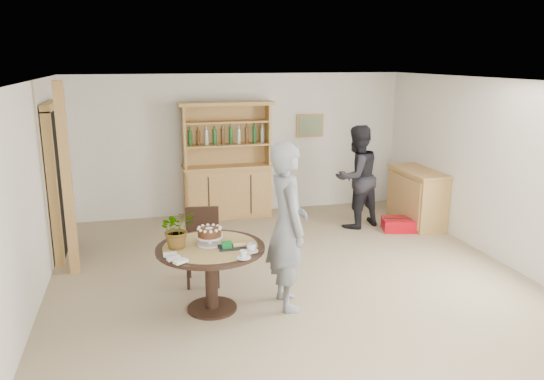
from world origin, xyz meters
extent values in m
plane|color=tan|center=(0.00, 0.00, 0.00)|extent=(7.00, 7.00, 0.00)
cube|color=white|center=(0.00, 3.50, 1.25)|extent=(6.00, 0.04, 2.50)
cube|color=white|center=(0.00, -3.50, 1.25)|extent=(6.00, 0.04, 2.50)
cube|color=white|center=(-3.00, 0.00, 1.25)|extent=(0.04, 7.00, 2.50)
cube|color=white|center=(3.00, 0.00, 1.25)|extent=(0.04, 7.00, 2.50)
cube|color=white|center=(0.00, 0.00, 2.50)|extent=(6.00, 7.00, 0.04)
cube|color=tan|center=(1.30, 3.47, 1.55)|extent=(0.52, 0.03, 0.42)
cube|color=#59724C|center=(1.30, 3.45, 1.55)|extent=(0.44, 0.02, 0.34)
cube|color=black|center=(-2.94, 2.00, 1.05)|extent=(0.10, 0.90, 2.10)
cube|color=tan|center=(-2.92, 1.50, 1.05)|extent=(0.12, 0.10, 2.10)
cube|color=tan|center=(-2.92, 2.50, 1.05)|extent=(0.12, 0.10, 2.10)
cube|color=tan|center=(-2.92, 2.00, 2.13)|extent=(0.12, 1.10, 0.10)
cube|color=tan|center=(-2.70, 1.20, 1.25)|extent=(0.12, 0.12, 2.50)
cube|color=tan|center=(-0.30, 3.24, 0.45)|extent=(1.50, 0.50, 0.90)
cube|color=tan|center=(-0.30, 3.24, 0.92)|extent=(1.56, 0.54, 0.04)
cube|color=tan|center=(-0.30, 3.34, 1.47)|extent=(1.50, 0.04, 1.06)
cube|color=tan|center=(-1.03, 3.19, 1.47)|extent=(0.04, 0.34, 1.06)
cube|color=tan|center=(0.43, 3.19, 1.47)|extent=(0.04, 0.34, 1.06)
cube|color=tan|center=(-0.30, 3.19, 1.30)|extent=(1.44, 0.32, 0.03)
cube|color=tan|center=(-0.30, 3.19, 1.70)|extent=(1.44, 0.32, 0.03)
cube|color=tan|center=(-0.30, 3.19, 2.01)|extent=(1.62, 0.40, 0.06)
cylinder|color=#194C1E|center=(-0.86, 3.19, 1.46)|extent=(0.07, 0.07, 0.28)
cylinder|color=#4C2D14|center=(-0.70, 3.19, 1.46)|extent=(0.07, 0.07, 0.28)
cylinder|color=#B2BFB2|center=(-0.54, 3.19, 1.46)|extent=(0.07, 0.07, 0.28)
cylinder|color=#194C1E|center=(-0.38, 3.19, 1.46)|extent=(0.07, 0.07, 0.28)
cylinder|color=#4C2D14|center=(-0.22, 3.19, 1.46)|extent=(0.07, 0.07, 0.28)
cylinder|color=#B2BFB2|center=(-0.06, 3.19, 1.46)|extent=(0.07, 0.07, 0.28)
cylinder|color=#194C1E|center=(0.10, 3.19, 1.46)|extent=(0.07, 0.07, 0.28)
cylinder|color=#4C2D14|center=(0.26, 3.19, 1.46)|extent=(0.07, 0.07, 0.28)
cube|color=tan|center=(2.74, 2.00, 0.45)|extent=(0.50, 1.20, 0.90)
cube|color=tan|center=(2.74, 2.00, 0.92)|extent=(0.54, 1.26, 0.04)
cylinder|color=black|center=(-1.10, -0.30, 0.73)|extent=(1.20, 1.20, 0.04)
cylinder|color=black|center=(-1.10, -0.30, 0.36)|extent=(0.14, 0.14, 0.70)
cylinder|color=black|center=(-1.10, -0.30, 0.01)|extent=(0.56, 0.56, 0.03)
cylinder|color=#A38A4F|center=(-1.10, -0.30, 0.76)|extent=(1.04, 1.04, 0.01)
cube|color=black|center=(-1.10, 0.45, 0.45)|extent=(0.48, 0.48, 0.04)
cube|color=black|center=(-1.07, 0.64, 0.70)|extent=(0.42, 0.09, 0.46)
cube|color=black|center=(-1.07, 0.64, 0.92)|extent=(0.42, 0.10, 0.05)
cube|color=black|center=(-1.30, 0.30, 0.22)|extent=(0.04, 0.04, 0.44)
cube|color=black|center=(-0.94, 0.24, 0.22)|extent=(0.03, 0.03, 0.44)
cube|color=black|center=(-1.25, 0.65, 0.22)|extent=(0.04, 0.03, 0.44)
cube|color=black|center=(-0.89, 0.60, 0.22)|extent=(0.03, 0.03, 0.44)
cylinder|color=white|center=(-1.10, -0.25, 0.77)|extent=(0.28, 0.28, 0.01)
cylinder|color=white|center=(-1.10, -0.25, 0.81)|extent=(0.05, 0.05, 0.08)
cylinder|color=white|center=(-1.10, -0.25, 0.85)|extent=(0.30, 0.30, 0.01)
cylinder|color=#4D2C16|center=(-1.10, -0.25, 0.90)|extent=(0.26, 0.26, 0.09)
cylinder|color=white|center=(-1.10, -0.25, 0.95)|extent=(0.08, 0.08, 0.01)
sphere|color=white|center=(-0.98, -0.25, 0.95)|extent=(0.04, 0.04, 0.04)
sphere|color=white|center=(-0.99, -0.19, 0.95)|extent=(0.04, 0.04, 0.04)
sphere|color=white|center=(-1.04, -0.15, 0.95)|extent=(0.04, 0.04, 0.04)
sphere|color=white|center=(-1.10, -0.13, 0.95)|extent=(0.04, 0.04, 0.04)
sphere|color=white|center=(-1.16, -0.15, 0.95)|extent=(0.04, 0.04, 0.04)
sphere|color=white|center=(-1.20, -0.19, 0.95)|extent=(0.04, 0.04, 0.04)
sphere|color=white|center=(-1.22, -0.25, 0.95)|extent=(0.04, 0.04, 0.04)
sphere|color=white|center=(-1.20, -0.31, 0.95)|extent=(0.04, 0.04, 0.04)
sphere|color=white|center=(-1.16, -0.36, 0.95)|extent=(0.04, 0.04, 0.04)
sphere|color=white|center=(-1.10, -0.37, 0.95)|extent=(0.04, 0.04, 0.04)
sphere|color=white|center=(-1.04, -0.36, 0.95)|extent=(0.04, 0.04, 0.04)
sphere|color=white|center=(-0.99, -0.31, 0.95)|extent=(0.04, 0.04, 0.04)
imported|color=#3F7233|center=(-1.45, -0.25, 0.97)|extent=(0.47, 0.44, 0.42)
cube|color=black|center=(-0.88, -0.42, 0.77)|extent=(0.30, 0.20, 0.01)
cube|color=#0C7227|center=(-0.94, -0.42, 0.80)|extent=(0.10, 0.10, 0.06)
cube|color=#0C7227|center=(-0.94, -0.42, 0.83)|extent=(0.11, 0.02, 0.01)
cylinder|color=silver|center=(-0.70, -0.58, 0.76)|extent=(0.15, 0.15, 0.01)
imported|color=silver|center=(-0.70, -0.58, 0.81)|extent=(0.10, 0.10, 0.08)
cylinder|color=silver|center=(-0.82, -0.75, 0.76)|extent=(0.15, 0.15, 0.01)
imported|color=silver|center=(-0.82, -0.75, 0.81)|extent=(0.08, 0.08, 0.07)
cube|color=white|center=(-1.55, -0.50, 0.78)|extent=(0.14, 0.08, 0.03)
cube|color=white|center=(-1.52, -0.62, 0.78)|extent=(0.16, 0.11, 0.03)
cube|color=white|center=(-1.46, -0.72, 0.78)|extent=(0.16, 0.14, 0.03)
imported|color=slate|center=(-0.25, -0.40, 0.95)|extent=(0.46, 0.70, 1.90)
imported|color=black|center=(1.68, 2.12, 0.85)|extent=(1.00, 0.88, 1.71)
cube|color=red|center=(2.32, 1.73, 0.10)|extent=(0.68, 0.54, 0.20)
cube|color=black|center=(2.32, 1.73, 0.20)|extent=(0.55, 0.19, 0.01)
camera|label=1|loc=(-1.82, -5.79, 2.77)|focal=35.00mm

